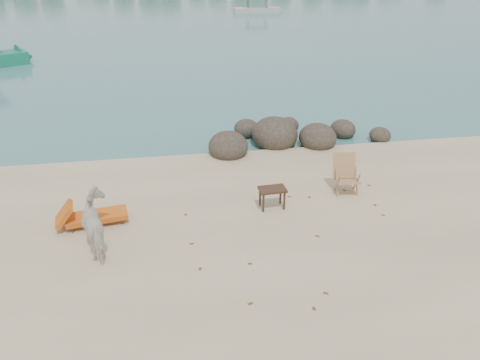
% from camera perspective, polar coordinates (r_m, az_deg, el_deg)
% --- Properties ---
extents(boulders, '(6.41, 3.03, 1.17)m').
position_cam_1_polar(boulders, '(16.07, 5.07, 5.24)').
color(boulders, '#312B21').
rests_on(boulders, ground).
extents(cow, '(1.11, 1.62, 1.25)m').
position_cam_1_polar(cow, '(10.65, -16.83, -5.29)').
color(cow, silver).
rests_on(cow, ground).
extents(side_table, '(0.71, 0.48, 0.55)m').
position_cam_1_polar(side_table, '(11.96, 3.93, -2.34)').
color(side_table, black).
rests_on(side_table, ground).
extents(lounge_chair, '(1.88, 0.91, 0.54)m').
position_cam_1_polar(lounge_chair, '(11.80, -17.10, -4.02)').
color(lounge_chair, '#BE5A16').
rests_on(lounge_chair, ground).
extents(deck_chair, '(0.75, 0.81, 1.03)m').
position_cam_1_polar(deck_chair, '(12.86, 12.99, 0.39)').
color(deck_chair, tan).
rests_on(deck_chair, ground).
extents(dead_leaves, '(5.30, 4.67, 0.00)m').
position_cam_1_polar(dead_leaves, '(11.17, 6.93, -6.38)').
color(dead_leaves, brown).
rests_on(dead_leaves, ground).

